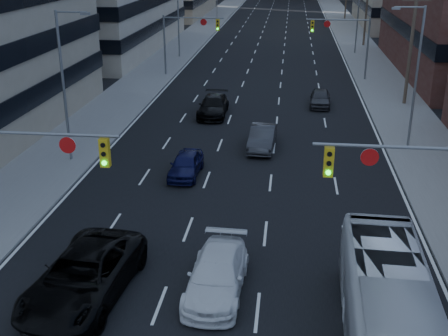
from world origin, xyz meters
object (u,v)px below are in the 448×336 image
transit_bus (392,326)px  sedan_blue (186,164)px  white_van (217,275)px  black_pickup (84,276)px

transit_bus → sedan_blue: transit_bus is taller
transit_bus → sedan_blue: size_ratio=2.72×
white_van → sedan_blue: white_van is taller
sedan_blue → transit_bus: bearing=-57.2°
black_pickup → sedan_blue: 12.44m
white_van → transit_bus: bearing=-28.7°
transit_bus → sedan_blue: (-9.08, 14.86, -0.84)m
white_van → transit_bus: 6.81m
black_pickup → white_van: bearing=16.0°
white_van → transit_bus: size_ratio=0.46×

